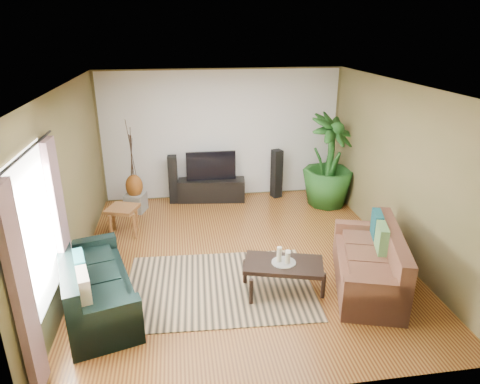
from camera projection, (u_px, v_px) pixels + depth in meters
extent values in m
plane|color=#9A6327|center=(242.00, 257.00, 6.88)|extent=(5.50, 5.50, 0.00)
plane|color=white|center=(242.00, 86.00, 5.91)|extent=(5.50, 5.50, 0.00)
plane|color=brown|center=(222.00, 135.00, 8.93)|extent=(5.00, 0.00, 5.00)
plane|color=brown|center=(289.00, 278.00, 3.86)|extent=(5.00, 0.00, 5.00)
plane|color=brown|center=(68.00, 187.00, 6.05)|extent=(0.00, 5.50, 5.50)
plane|color=brown|center=(398.00, 170.00, 6.74)|extent=(0.00, 5.50, 5.50)
plane|color=white|center=(222.00, 135.00, 8.92)|extent=(4.90, 0.00, 4.90)
plane|color=white|center=(35.00, 234.00, 4.56)|extent=(0.00, 1.80, 1.80)
cube|color=gray|center=(22.00, 294.00, 3.96)|extent=(0.08, 0.35, 2.20)
cube|color=gray|center=(61.00, 225.00, 5.35)|extent=(0.08, 0.35, 2.20)
cylinder|color=black|center=(25.00, 153.00, 4.24)|extent=(0.03, 1.90, 0.03)
cube|color=black|center=(96.00, 280.00, 5.50)|extent=(1.30, 2.03, 0.85)
cube|color=brown|center=(368.00, 259.00, 5.99)|extent=(1.31, 1.98, 0.85)
cube|color=tan|center=(219.00, 286.00, 6.10)|extent=(2.72, 1.99, 0.01)
cube|color=black|center=(283.00, 277.00, 5.95)|extent=(1.19, 0.86, 0.44)
cylinder|color=#979792|center=(284.00, 262.00, 5.86)|extent=(0.33, 0.33, 0.01)
cylinder|color=#EBE3C6|center=(279.00, 254.00, 5.84)|extent=(0.07, 0.07, 0.21)
cylinder|color=beige|center=(288.00, 258.00, 5.80)|extent=(0.07, 0.07, 0.17)
cylinder|color=#F2E3CC|center=(288.00, 255.00, 5.90)|extent=(0.07, 0.07, 0.14)
cube|color=black|center=(212.00, 190.00, 9.07)|extent=(1.44, 0.59, 0.47)
cube|color=black|center=(211.00, 166.00, 8.87)|extent=(1.02, 0.06, 0.61)
cube|color=black|center=(173.00, 179.00, 8.86)|extent=(0.19, 0.21, 1.01)
cube|color=black|center=(277.00, 174.00, 9.16)|extent=(0.24, 0.25, 1.04)
imported|color=#1D501A|center=(329.00, 161.00, 8.61)|extent=(1.47, 1.47, 1.87)
cylinder|color=black|center=(327.00, 198.00, 8.90)|extent=(0.34, 0.34, 0.27)
cube|color=gray|center=(136.00, 202.00, 8.54)|extent=(0.46, 0.46, 0.37)
ellipsoid|color=brown|center=(134.00, 186.00, 8.42)|extent=(0.33, 0.33, 0.47)
cube|color=#945A30|center=(124.00, 220.00, 7.58)|extent=(0.62, 0.62, 0.51)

